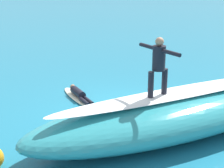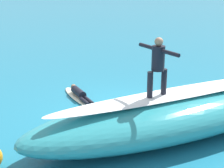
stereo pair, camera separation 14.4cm
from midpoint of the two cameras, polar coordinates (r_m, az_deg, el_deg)
The scene contains 9 objects.
ground_plane at distance 12.27m, azimuth 0.83°, elevation -3.94°, with size 120.00×120.00×0.00m, color teal.
wave_crest at distance 10.63m, azimuth 9.61°, elevation -4.47°, with size 9.11×2.56×1.16m, color teal.
wave_foam_lip at distance 10.41m, azimuth 9.79°, elevation -1.32°, with size 7.74×0.89×0.08m, color white.
surfboard_riding at distance 10.01m, azimuth 6.52°, elevation -2.01°, with size 2.06×0.49×0.06m, color #33B2D1.
surfer_riding at distance 9.72m, azimuth 6.72°, elevation 3.28°, with size 0.63×1.50×1.59m.
surfboard_paddling at distance 13.30m, azimuth -5.52°, elevation -2.02°, with size 2.33×0.50×0.08m, color #EAE5C6.
surfer_paddling at distance 13.14m, azimuth -5.34°, elevation -1.50°, with size 0.34×1.63×0.29m.
foam_patch_near at distance 14.33m, azimuth 14.47°, elevation -0.90°, with size 0.69×0.63×0.14m, color white.
foam_patch_mid at distance 10.67m, azimuth -2.29°, elevation -7.25°, with size 0.69×0.49×0.10m, color white.
Camera 1 is at (5.10, 10.14, 4.67)m, focal length 59.74 mm.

